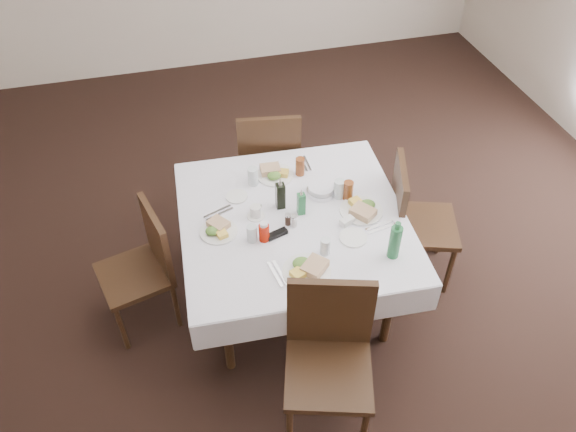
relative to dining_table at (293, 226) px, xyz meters
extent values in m
plane|color=black|center=(0.24, 0.14, -0.69)|extent=(7.00, 7.00, 0.00)
cylinder|color=black|center=(-0.56, -0.50, -0.33)|extent=(0.06, 0.06, 0.72)
cylinder|color=black|center=(-0.50, 0.56, -0.33)|extent=(0.06, 0.06, 0.72)
cylinder|color=black|center=(0.50, -0.56, -0.33)|extent=(0.06, 0.06, 0.72)
cylinder|color=black|center=(0.56, 0.50, -0.33)|extent=(0.06, 0.06, 0.72)
cube|color=black|center=(0.00, 0.00, 0.05)|extent=(1.39, 1.39, 0.03)
cube|color=white|center=(0.00, 0.00, 0.07)|extent=(1.53, 1.53, 0.01)
cube|color=white|center=(0.04, 0.73, -0.04)|extent=(1.45, 0.10, 0.22)
cube|color=white|center=(-0.04, -0.73, -0.04)|extent=(1.45, 0.10, 0.22)
cube|color=white|center=(0.73, -0.04, -0.04)|extent=(0.10, 1.45, 0.22)
cube|color=white|center=(-0.73, 0.04, -0.04)|extent=(0.10, 1.45, 0.22)
cube|color=black|center=(0.07, 1.02, -0.20)|extent=(0.55, 0.55, 0.04)
cube|color=black|center=(0.03, 0.81, 0.06)|extent=(0.48, 0.12, 0.52)
cylinder|color=black|center=(0.30, 1.19, -0.45)|extent=(0.04, 0.04, 0.49)
cylinder|color=black|center=(0.24, 0.79, -0.45)|extent=(0.04, 0.04, 0.49)
cylinder|color=black|center=(-0.10, 1.26, -0.45)|extent=(0.04, 0.04, 0.49)
cylinder|color=black|center=(-0.17, 0.85, -0.45)|extent=(0.04, 0.04, 0.49)
cube|color=black|center=(-0.07, -0.99, -0.20)|extent=(0.60, 0.60, 0.04)
cube|color=black|center=(0.00, -0.79, 0.06)|extent=(0.47, 0.18, 0.52)
cylinder|color=black|center=(-0.33, -1.13, -0.44)|extent=(0.04, 0.04, 0.49)
cylinder|color=black|center=(-0.20, -0.74, -0.44)|extent=(0.04, 0.04, 0.49)
cylinder|color=black|center=(0.07, -1.25, -0.44)|extent=(0.04, 0.04, 0.49)
cylinder|color=black|center=(0.19, -0.86, -0.44)|extent=(0.04, 0.04, 0.49)
cube|color=black|center=(0.96, -0.03, -0.21)|extent=(0.59, 0.59, 0.04)
cube|color=black|center=(0.76, 0.04, 0.04)|extent=(0.19, 0.46, 0.51)
cylinder|color=black|center=(1.09, -0.28, -0.45)|extent=(0.04, 0.04, 0.48)
cylinder|color=black|center=(0.70, -0.16, -0.45)|extent=(0.04, 0.04, 0.48)
cylinder|color=black|center=(1.21, 0.10, -0.45)|extent=(0.04, 0.04, 0.48)
cylinder|color=black|center=(0.83, 0.23, -0.45)|extent=(0.04, 0.04, 0.48)
cube|color=black|center=(-1.08, 0.05, -0.24)|extent=(0.53, 0.53, 0.04)
cube|color=black|center=(-0.88, 0.10, 0.00)|extent=(0.15, 0.43, 0.48)
cylinder|color=black|center=(-1.31, 0.19, -0.47)|extent=(0.04, 0.04, 0.45)
cylinder|color=black|center=(-0.94, 0.28, -0.47)|extent=(0.04, 0.04, 0.45)
cylinder|color=black|center=(-1.21, -0.18, -0.47)|extent=(0.04, 0.04, 0.45)
cylinder|color=black|center=(-0.84, -0.08, -0.47)|extent=(0.04, 0.04, 0.45)
cylinder|color=white|center=(-0.01, 0.45, 0.08)|extent=(0.26, 0.26, 0.01)
cube|color=tan|center=(-0.04, 0.48, 0.11)|extent=(0.14, 0.12, 0.04)
cube|color=yellow|center=(0.03, 0.43, 0.10)|extent=(0.11, 0.10, 0.03)
ellipsoid|color=#3C701D|center=(-0.03, 0.41, 0.11)|extent=(0.10, 0.09, 0.04)
cylinder|color=white|center=(-0.05, -0.48, 0.08)|extent=(0.29, 0.29, 0.02)
cube|color=tan|center=(0.00, -0.48, 0.11)|extent=(0.19, 0.19, 0.05)
cube|color=yellow|center=(-0.10, -0.50, 0.11)|extent=(0.12, 0.11, 0.04)
ellipsoid|color=#3C701D|center=(-0.07, -0.43, 0.11)|extent=(0.11, 0.10, 0.05)
cylinder|color=white|center=(0.45, -0.06, 0.08)|extent=(0.28, 0.28, 0.01)
cube|color=tan|center=(0.44, -0.10, 0.11)|extent=(0.18, 0.19, 0.05)
cube|color=yellow|center=(0.43, -0.01, 0.11)|extent=(0.10, 0.11, 0.04)
ellipsoid|color=#3C701D|center=(0.49, -0.04, 0.11)|extent=(0.11, 0.09, 0.05)
cylinder|color=white|center=(-0.49, -0.01, 0.08)|extent=(0.24, 0.24, 0.01)
cube|color=tan|center=(-0.49, 0.03, 0.11)|extent=(0.15, 0.16, 0.04)
cube|color=yellow|center=(-0.48, -0.05, 0.10)|extent=(0.08, 0.09, 0.03)
ellipsoid|color=#3C701D|center=(-0.53, -0.02, 0.11)|extent=(0.09, 0.08, 0.04)
cylinder|color=white|center=(-0.32, 0.29, 0.08)|extent=(0.15, 0.15, 0.01)
cylinder|color=white|center=(0.31, -0.28, 0.08)|extent=(0.18, 0.18, 0.01)
cylinder|color=silver|center=(-0.18, 0.40, 0.14)|extent=(0.07, 0.07, 0.13)
cylinder|color=silver|center=(0.10, -0.35, 0.13)|extent=(0.06, 0.06, 0.11)
cylinder|color=silver|center=(0.35, 0.12, 0.14)|extent=(0.07, 0.07, 0.14)
cylinder|color=silver|center=(-0.30, -0.13, 0.13)|extent=(0.06, 0.06, 0.12)
cylinder|color=brown|center=(0.16, 0.42, 0.14)|extent=(0.06, 0.06, 0.13)
cylinder|color=brown|center=(0.40, 0.09, 0.14)|extent=(0.07, 0.07, 0.14)
cylinder|color=silver|center=(0.24, 0.18, 0.09)|extent=(0.20, 0.20, 0.04)
cylinder|color=white|center=(0.24, 0.18, 0.12)|extent=(0.18, 0.18, 0.04)
cube|color=black|center=(-0.06, 0.13, 0.17)|extent=(0.06, 0.06, 0.19)
cone|color=silver|center=(-0.06, 0.13, 0.29)|extent=(0.03, 0.03, 0.05)
cube|color=#23723C|center=(0.06, 0.03, 0.15)|extent=(0.05, 0.05, 0.16)
cone|color=silver|center=(0.06, 0.03, 0.25)|extent=(0.03, 0.03, 0.04)
cylinder|color=#B01300|center=(-0.23, -0.15, 0.13)|extent=(0.07, 0.07, 0.12)
cylinder|color=white|center=(-0.23, -0.15, 0.20)|extent=(0.05, 0.05, 0.02)
cylinder|color=white|center=(-0.01, -0.08, 0.11)|extent=(0.04, 0.04, 0.07)
cylinder|color=silver|center=(-0.01, -0.08, 0.15)|extent=(0.04, 0.04, 0.01)
cylinder|color=#3C261C|center=(-0.05, -0.05, 0.11)|extent=(0.04, 0.04, 0.07)
cylinder|color=silver|center=(-0.05, -0.05, 0.15)|extent=(0.04, 0.04, 0.01)
cylinder|color=white|center=(-0.23, 0.07, 0.08)|extent=(0.12, 0.12, 0.01)
cylinder|color=white|center=(-0.23, 0.07, 0.12)|extent=(0.07, 0.07, 0.08)
cylinder|color=black|center=(-0.23, 0.07, 0.15)|extent=(0.06, 0.06, 0.01)
torus|color=white|center=(-0.20, 0.10, 0.12)|extent=(0.04, 0.04, 0.05)
cube|color=black|center=(-0.14, -0.13, 0.09)|extent=(0.15, 0.08, 0.03)
cylinder|color=#23723C|center=(0.49, -0.48, 0.19)|extent=(0.07, 0.07, 0.23)
cylinder|color=#23723C|center=(0.49, -0.48, 0.32)|extent=(0.03, 0.03, 0.04)
cube|color=white|center=(0.32, -0.15, 0.10)|extent=(0.10, 0.08, 0.05)
cube|color=#FFABC5|center=(0.32, -0.15, 0.10)|extent=(0.08, 0.06, 0.02)
cube|color=silver|center=(0.22, 0.52, 0.08)|extent=(0.02, 0.18, 0.01)
cube|color=silver|center=(0.25, 0.52, 0.08)|extent=(0.02, 0.18, 0.01)
cube|color=silver|center=(-0.20, -0.44, 0.08)|extent=(0.05, 0.21, 0.01)
cube|color=silver|center=(-0.23, -0.45, 0.08)|extent=(0.05, 0.21, 0.01)
cube|color=silver|center=(0.52, -0.25, 0.08)|extent=(0.21, 0.06, 0.01)
cube|color=silver|center=(0.51, -0.22, 0.08)|extent=(0.21, 0.06, 0.01)
cube|color=silver|center=(-0.47, 0.18, 0.08)|extent=(0.20, 0.09, 0.01)
cube|color=silver|center=(-0.46, 0.15, 0.08)|extent=(0.20, 0.09, 0.01)
camera|label=1|loc=(-0.71, -2.56, 2.58)|focal=35.00mm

